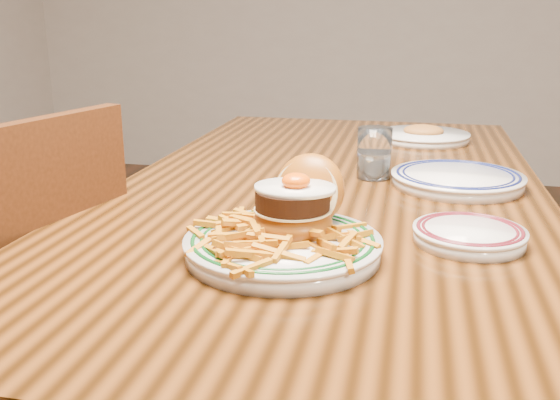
% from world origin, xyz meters
% --- Properties ---
extents(table, '(0.85, 1.60, 0.75)m').
position_xyz_m(table, '(0.00, 0.00, 0.66)').
color(table, black).
rests_on(table, floor).
extents(chair_left, '(0.51, 0.51, 0.92)m').
position_xyz_m(chair_left, '(-0.55, -0.34, 0.49)').
color(chair_left, '#41200D').
rests_on(chair_left, floor).
extents(main_plate, '(0.28, 0.30, 0.14)m').
position_xyz_m(main_plate, '(-0.01, -0.40, 0.79)').
color(main_plate, silver).
rests_on(main_plate, table).
extents(side_plate, '(0.17, 0.17, 0.03)m').
position_xyz_m(side_plate, '(0.25, -0.30, 0.76)').
color(side_plate, silver).
rests_on(side_plate, table).
extents(rear_plate, '(0.26, 0.26, 0.03)m').
position_xyz_m(rear_plate, '(0.25, 0.03, 0.77)').
color(rear_plate, silver).
rests_on(rear_plate, table).
extents(water_glass, '(0.07, 0.07, 0.11)m').
position_xyz_m(water_glass, '(0.08, 0.06, 0.80)').
color(water_glass, white).
rests_on(water_glass, table).
extents(far_plate, '(0.25, 0.25, 0.04)m').
position_xyz_m(far_plate, '(0.19, 0.49, 0.76)').
color(far_plate, silver).
rests_on(far_plate, table).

